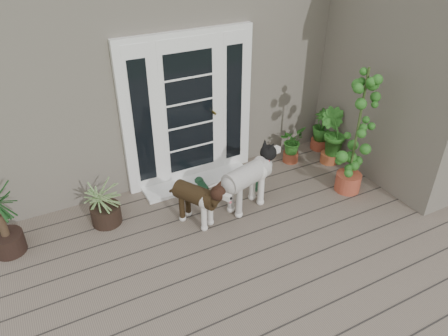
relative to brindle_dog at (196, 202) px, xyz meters
name	(u,v)px	position (x,y,z in m)	size (l,w,h in m)	color
deck	(286,269)	(0.59, -1.17, -0.37)	(6.20, 4.60, 0.12)	#6B5B4C
house_main	(151,45)	(0.59, 3.08, 1.12)	(7.40, 4.00, 3.10)	#665E54
house_wing	(419,74)	(3.49, -0.07, 1.12)	(1.60, 2.40, 3.10)	#665E54
door_unit	(189,110)	(0.39, 1.03, 0.76)	(1.90, 0.14, 2.15)	white
door_step	(198,181)	(0.39, 0.83, -0.29)	(1.60, 0.40, 0.05)	white
brindle_dog	(196,202)	(0.00, 0.00, 0.00)	(0.32, 0.75, 0.63)	#342412
white_dog	(247,184)	(0.72, -0.02, 0.06)	(0.38, 0.89, 0.74)	white
spider_plant	(104,201)	(-1.02, 0.53, 0.02)	(0.63, 0.63, 0.67)	#849259
yucca	(0,218)	(-2.16, 0.52, 0.18)	(0.69, 0.69, 0.99)	black
herb_a	(291,148)	(1.95, 0.70, -0.07)	(0.38, 0.38, 0.49)	#2D631C
herb_b	(331,143)	(2.48, 0.40, 0.02)	(0.44, 0.44, 0.67)	#2A621C
herb_c	(321,133)	(2.63, 0.83, -0.03)	(0.36, 0.36, 0.56)	#1F5518
sapling	(357,131)	(2.21, -0.33, 0.62)	(0.55, 0.55, 1.87)	#1B5E21
clog_left	(202,185)	(0.38, 0.68, -0.26)	(0.15, 0.33, 0.10)	#15361F
clog_right	(256,184)	(1.09, 0.35, -0.27)	(0.14, 0.31, 0.09)	black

